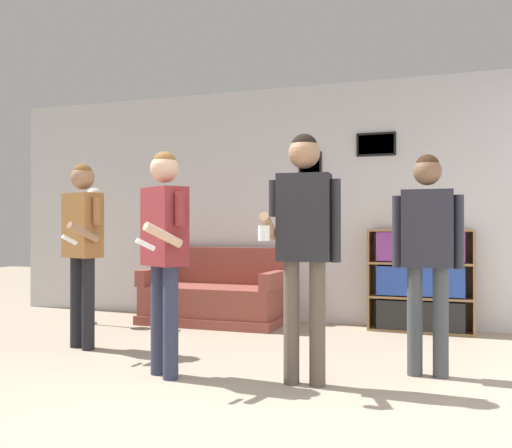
# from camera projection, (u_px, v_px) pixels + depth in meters

# --- Properties ---
(ground_plane) EXTENTS (20.00, 20.00, 0.00)m
(ground_plane) POSITION_uv_depth(u_px,v_px,m) (135.00, 428.00, 3.05)
(ground_plane) COLOR gray
(wall_back) EXTENTS (7.70, 0.08, 2.70)m
(wall_back) POSITION_uv_depth(u_px,v_px,m) (305.00, 204.00, 6.54)
(wall_back) COLOR silver
(wall_back) RESTS_ON ground_plane
(couch) EXTENTS (1.57, 0.80, 0.84)m
(couch) POSITION_uv_depth(u_px,v_px,m) (215.00, 298.00, 6.44)
(couch) COLOR brown
(couch) RESTS_ON ground_plane
(bookshelf) EXTENTS (1.06, 0.30, 1.06)m
(bookshelf) POSITION_uv_depth(u_px,v_px,m) (420.00, 281.00, 5.90)
(bookshelf) COLOR olive
(bookshelf) RESTS_ON ground_plane
(floor_lamp) EXTENTS (0.48, 0.28, 1.52)m
(floor_lamp) POSITION_uv_depth(u_px,v_px,m) (84.00, 220.00, 6.38)
(floor_lamp) COLOR #ADA89E
(floor_lamp) RESTS_ON ground_plane
(person_player_foreground_left) EXTENTS (0.47, 0.55, 1.65)m
(person_player_foreground_left) POSITION_uv_depth(u_px,v_px,m) (82.00, 235.00, 5.08)
(person_player_foreground_left) COLOR black
(person_player_foreground_left) RESTS_ON ground_plane
(person_player_foreground_center) EXTENTS (0.44, 0.59, 1.63)m
(person_player_foreground_center) POSITION_uv_depth(u_px,v_px,m) (164.00, 239.00, 4.12)
(person_player_foreground_center) COLOR #2D334C
(person_player_foreground_center) RESTS_ON ground_plane
(person_watcher_holding_cup) EXTENTS (0.50, 0.45, 1.72)m
(person_watcher_holding_cup) POSITION_uv_depth(u_px,v_px,m) (304.00, 229.00, 3.90)
(person_watcher_holding_cup) COLOR brown
(person_watcher_holding_cup) RESTS_ON ground_plane
(person_spectator_near_bookshelf) EXTENTS (0.50, 0.20, 1.61)m
(person_spectator_near_bookshelf) POSITION_uv_depth(u_px,v_px,m) (427.00, 241.00, 4.13)
(person_spectator_near_bookshelf) COLOR #3D4247
(person_spectator_near_bookshelf) RESTS_ON ground_plane
(bottle_on_floor) EXTENTS (0.07, 0.07, 0.28)m
(bottle_on_floor) POSITION_uv_depth(u_px,v_px,m) (159.00, 322.00, 5.82)
(bottle_on_floor) COLOR brown
(bottle_on_floor) RESTS_ON ground_plane
(drinking_cup) EXTENTS (0.09, 0.09, 0.12)m
(drinking_cup) POSITION_uv_depth(u_px,v_px,m) (421.00, 224.00, 5.90)
(drinking_cup) COLOR yellow
(drinking_cup) RESTS_ON bookshelf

